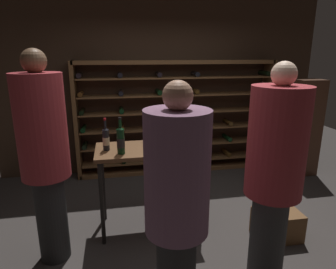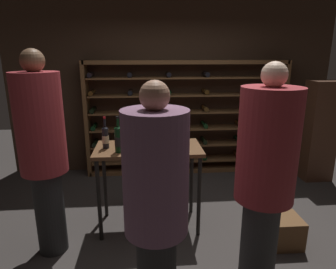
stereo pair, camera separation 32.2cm
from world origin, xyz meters
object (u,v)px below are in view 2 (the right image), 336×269
wine_bottle_amber_reserve (151,132)px  wine_glass_stemmed_center (173,133)px  person_bystander_red_print (265,172)px  wine_bottle_red_label (105,137)px  wine_glass_stemmed_right (170,137)px  wine_rack (186,118)px  tasting_table (149,157)px  display_cabinet (319,131)px  person_guest_khaki (156,201)px  wine_bottle_gold_foil (118,139)px  person_host_in_suit (43,147)px  wine_crate (277,231)px

wine_bottle_amber_reserve → wine_glass_stemmed_center: wine_bottle_amber_reserve is taller
person_bystander_red_print → wine_bottle_amber_reserve: bearing=-160.6°
wine_bottle_red_label → wine_glass_stemmed_right: bearing=-0.6°
wine_glass_stemmed_center → wine_bottle_amber_reserve: bearing=-167.8°
wine_rack → wine_glass_stemmed_center: (-0.36, -1.45, 0.14)m
tasting_table → display_cabinet: 2.94m
person_guest_khaki → wine_bottle_amber_reserve: 1.46m
tasting_table → wine_bottle_amber_reserve: size_ratio=3.34×
display_cabinet → wine_glass_stemmed_right: bearing=-154.9°
wine_glass_stemmed_right → wine_glass_stemmed_center: size_ratio=1.10×
tasting_table → wine_bottle_amber_reserve: wine_bottle_amber_reserve is taller
person_bystander_red_print → wine_bottle_gold_foil: bearing=-142.9°
wine_glass_stemmed_right → tasting_table: bearing=178.5°
wine_bottle_gold_foil → wine_glass_stemmed_right: 0.57m
wine_bottle_red_label → wine_bottle_amber_reserve: bearing=16.8°
tasting_table → person_host_in_suit: person_host_in_suit is taller
wine_glass_stemmed_right → wine_glass_stemmed_center: (0.06, 0.22, -0.01)m
person_host_in_suit → wine_crate: person_host_in_suit is taller
wine_glass_stemmed_center → wine_bottle_gold_foil: bearing=-149.9°
tasting_table → wine_glass_stemmed_center: bearing=34.9°
person_host_in_suit → display_cabinet: bearing=-179.6°
wine_bottle_amber_reserve → wine_glass_stemmed_right: size_ratio=2.38×
wine_rack → wine_glass_stemmed_right: 1.72m
wine_crate → wine_bottle_amber_reserve: 1.73m
person_guest_khaki → wine_bottle_gold_foil: person_guest_khaki is taller
wine_rack → person_bystander_red_print: size_ratio=1.72×
tasting_table → person_bystander_red_print: size_ratio=0.61×
wine_rack → person_bystander_red_print: (0.24, -2.68, 0.14)m
wine_rack → person_host_in_suit: 2.63m
wine_bottle_red_label → wine_crate: bearing=-15.1°
person_host_in_suit → wine_glass_stemmed_center: (1.31, 0.58, -0.05)m
person_host_in_suit → tasting_table: bearing=178.4°
wine_bottle_amber_reserve → display_cabinet: bearing=20.5°
person_bystander_red_print → wine_bottle_gold_foil: (-1.22, 0.87, 0.05)m
person_host_in_suit → wine_bottle_gold_foil: 0.73m
wine_rack → wine_bottle_gold_foil: wine_rack is taller
display_cabinet → wine_glass_stemmed_center: size_ratio=11.77×
person_guest_khaki → wine_rack: bearing=50.5°
tasting_table → wine_glass_stemmed_center: 0.43m
person_host_in_suit → wine_bottle_gold_foil: size_ratio=5.26×
wine_bottle_red_label → wine_glass_stemmed_center: (0.76, 0.21, -0.03)m
person_guest_khaki → display_cabinet: bearing=15.1°
wine_glass_stemmed_right → person_bystander_red_print: bearing=-56.8°
wine_crate → wine_bottle_red_label: size_ratio=1.37×
wine_rack → wine_crate: (0.67, -2.14, -0.77)m
wine_rack → wine_crate: bearing=-72.5°
wine_rack → person_host_in_suit: person_host_in_suit is taller
wine_bottle_gold_foil → wine_bottle_amber_reserve: bearing=40.7°
wine_bottle_gold_foil → tasting_table: bearing=25.0°
wine_bottle_red_label → person_guest_khaki: bearing=-69.6°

